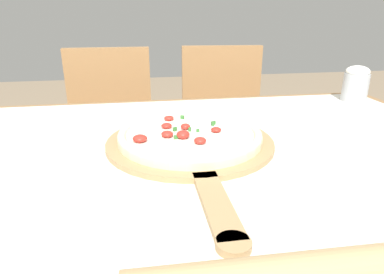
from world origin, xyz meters
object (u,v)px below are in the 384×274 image
pizza (190,135)px  pizza_peel (191,145)px  chair_right (223,129)px  flour_cup (356,83)px  chair_left (111,135)px

pizza → pizza_peel: bearing=-88.2°
chair_right → flour_cup: 0.65m
chair_right → flour_cup: size_ratio=7.48×
pizza → flour_cup: (0.63, 0.31, 0.04)m
pizza_peel → pizza: bearing=91.8°
chair_left → chair_right: size_ratio=1.00×
pizza → chair_right: chair_right is taller
pizza_peel → chair_right: bearing=70.6°
pizza → chair_right: size_ratio=0.37×
pizza_peel → chair_right: chair_right is taller
pizza_peel → chair_left: size_ratio=0.66×
pizza_peel → chair_right: (0.28, 0.79, -0.25)m
pizza → chair_left: 0.85m
pizza → flour_cup: bearing=26.7°
chair_left → chair_right: 0.53m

